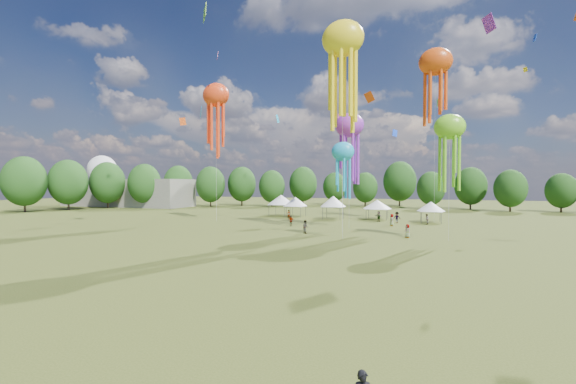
% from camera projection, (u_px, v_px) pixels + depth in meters
% --- Properties ---
extents(ground, '(300.00, 300.00, 0.00)m').
position_uv_depth(ground, '(190.00, 341.00, 15.14)').
color(ground, '#384416').
rests_on(ground, ground).
extents(spectator_near, '(1.10, 1.09, 1.79)m').
position_uv_depth(spectator_near, '(305.00, 227.00, 48.00)').
color(spectator_near, gray).
rests_on(spectator_near, ground).
extents(spectators_far, '(24.99, 19.40, 1.89)m').
position_uv_depth(spectators_far, '(378.00, 219.00, 58.83)').
color(spectators_far, gray).
rests_on(spectators_far, ground).
extents(festival_tents, '(33.83, 8.42, 4.42)m').
position_uv_depth(festival_tents, '(333.00, 202.00, 69.05)').
color(festival_tents, '#47474C').
rests_on(festival_tents, ground).
extents(show_kites, '(41.80, 25.50, 29.58)m').
position_uv_depth(show_kites, '(346.00, 94.00, 54.41)').
color(show_kites, purple).
rests_on(show_kites, ground).
extents(small_kites, '(71.04, 57.27, 43.87)m').
position_uv_depth(small_kites, '(356.00, 24.00, 52.33)').
color(small_kites, purple).
rests_on(small_kites, ground).
extents(treeline, '(201.57, 95.24, 13.43)m').
position_uv_depth(treeline, '(350.00, 184.00, 75.22)').
color(treeline, '#38281C').
rests_on(treeline, ground).
extents(hangar, '(40.00, 12.00, 8.00)m').
position_uv_depth(hangar, '(127.00, 193.00, 106.85)').
color(hangar, gray).
rests_on(hangar, ground).
extents(radome, '(9.00, 9.00, 16.00)m').
position_uv_depth(radome, '(102.00, 174.00, 117.69)').
color(radome, white).
rests_on(radome, ground).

